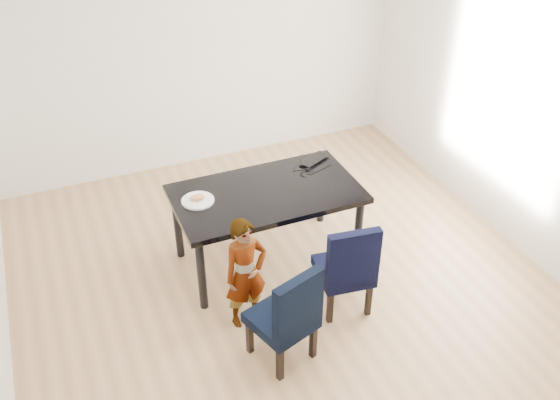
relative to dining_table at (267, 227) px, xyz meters
name	(u,v)px	position (x,y,z in m)	size (l,w,h in m)	color
floor	(289,294)	(0.00, -0.50, -0.38)	(4.50, 5.00, 0.01)	tan
wall_back	(195,47)	(0.00, 2.00, 0.98)	(4.50, 0.01, 2.70)	white
wall_right	(531,107)	(2.25, -0.50, 0.98)	(0.01, 5.00, 2.70)	white
dining_table	(267,227)	(0.00, 0.00, 0.00)	(1.60, 0.90, 0.75)	black
chair_left	(281,312)	(-0.32, -1.10, 0.06)	(0.42, 0.44, 0.88)	black
chair_right	(344,263)	(0.36, -0.78, 0.06)	(0.42, 0.44, 0.87)	black
child	(246,273)	(-0.44, -0.65, 0.12)	(0.36, 0.24, 0.99)	#FF5815
plate	(198,201)	(-0.58, 0.08, 0.38)	(0.28, 0.28, 0.02)	white
sandwich	(197,197)	(-0.59, 0.08, 0.42)	(0.13, 0.06, 0.05)	#C88647
laptop	(310,158)	(0.58, 0.35, 0.39)	(0.31, 0.20, 0.02)	black
cable_tangle	(308,173)	(0.45, 0.13, 0.38)	(0.13, 0.13, 0.01)	black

